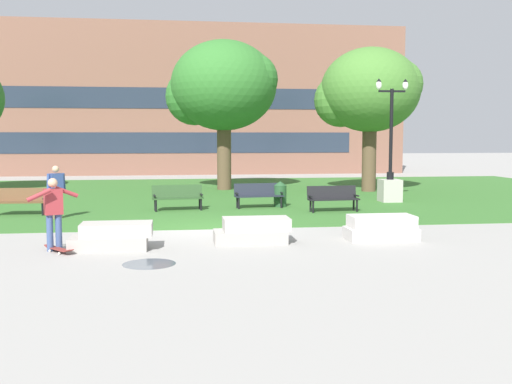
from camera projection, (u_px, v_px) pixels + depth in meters
The scene contains 18 objects.
ground_plane at pixel (208, 229), 17.20m from camera, with size 140.00×140.00×0.00m, color gray.
grass_lawn at pixel (196, 195), 27.07m from camera, with size 40.00×20.00×0.02m, color #336628.
concrete_block_center at pixel (112, 237), 14.15m from camera, with size 1.92×0.90×0.64m.
concrete_block_left at pixel (253, 231), 15.01m from camera, with size 1.89×0.90×0.64m.
concrete_block_right at pixel (381, 228), 15.48m from camera, with size 1.80×0.90×0.64m.
person_skateboarder at pixel (54, 209), 13.93m from camera, with size 1.03×1.01×1.71m.
skateboard at pixel (59, 249), 13.79m from camera, with size 0.79×0.92×0.14m.
puddle at pixel (149, 264), 12.59m from camera, with size 1.12×1.12×0.01m, color #47515B.
park_bench_near_left at pixel (178, 196), 21.42m from camera, with size 1.85×0.74×0.90m.
park_bench_near_right at pixel (259, 194), 22.19m from camera, with size 1.84×0.69×0.90m.
park_bench_far_left at pixel (20, 200), 20.19m from camera, with size 1.81×0.57×0.90m.
park_bench_far_right at pixel (333, 197), 21.08m from camera, with size 1.83×0.65×0.90m.
lamp_post_right at pixel (390, 177), 24.18m from camera, with size 1.32×0.80×4.93m.
tree_far_right at pixel (222, 87), 29.27m from camera, with size 5.44×5.18×7.31m.
tree_near_right at pixel (369, 92), 28.39m from camera, with size 4.93×4.70×6.83m.
trash_bin at pixel (280, 194), 22.53m from camera, with size 0.49×0.49×0.96m.
person_bystander_near_lawn at pixel (56, 189), 19.25m from camera, with size 0.59×0.43×1.71m.
building_facade_distant at pixel (178, 99), 40.80m from camera, with size 31.78×1.03×10.32m.
Camera 1 is at (-0.88, -17.06, 2.70)m, focal length 42.00 mm.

